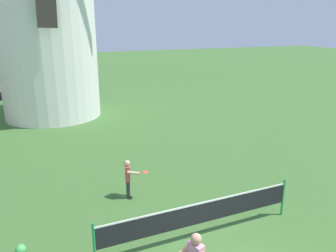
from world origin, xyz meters
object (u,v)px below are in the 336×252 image
Objects in this scene: tennis_net at (200,213)px; player_far at (128,176)px; parked_car_green at (60,82)px; stray_ball at (21,249)px.

player_far is at bearing 110.35° from tennis_net.
player_far is 0.32× the size of parked_car_green.
parked_car_green is at bearing 92.42° from tennis_net.
player_far is at bearing 27.05° from stray_ball.
tennis_net is 4.38m from stray_ball.
player_far is 18.61m from parked_car_green.
stray_ball is (-4.20, 1.12, -0.56)m from tennis_net.
parked_car_green reaches higher than stray_ball.
tennis_net is at bearing -14.88° from stray_ball.
tennis_net reaches higher than stray_ball.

